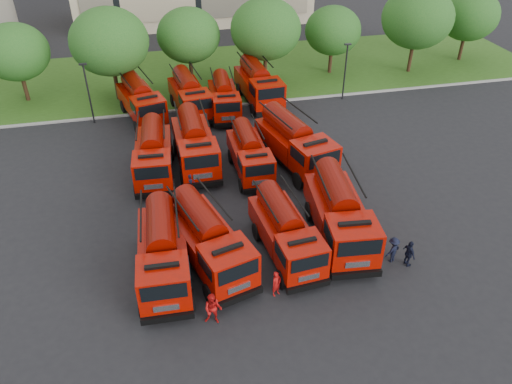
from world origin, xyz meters
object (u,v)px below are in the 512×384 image
fire_truck_1 (209,240)px  fire_truck_8 (141,100)px  fire_truck_6 (250,154)px  firefighter_1 (214,322)px  firefighter_5 (298,149)px  firefighter_2 (406,265)px  fire_truck_7 (295,143)px  fire_truck_11 (258,84)px  fire_truck_0 (163,252)px  fire_truck_2 (286,232)px  fire_truck_9 (189,95)px  firefighter_0 (276,294)px  fire_truck_4 (153,154)px  fire_truck_5 (195,143)px  firefighter_3 (391,261)px  fire_truck_3 (339,213)px  fire_truck_10 (224,98)px  firefighter_4 (191,192)px

fire_truck_1 → fire_truck_8: size_ratio=1.02×
fire_truck_6 → firefighter_1: size_ratio=3.58×
fire_truck_1 → firefighter_5: size_ratio=5.10×
firefighter_1 → firefighter_2: firefighter_1 is taller
fire_truck_7 → fire_truck_11: 11.15m
fire_truck_11 → firefighter_2: 23.03m
fire_truck_0 → fire_truck_2: size_ratio=1.05×
fire_truck_1 → fire_truck_9: bearing=70.5°
firefighter_2 → firefighter_0: bearing=86.3°
fire_truck_4 → fire_truck_0: bearing=-86.7°
fire_truck_2 → firefighter_0: size_ratio=4.64×
fire_truck_5 → firefighter_3: size_ratio=4.77×
fire_truck_1 → fire_truck_11: 21.52m
fire_truck_9 → firefighter_2: (9.31, -21.96, -1.63)m
firefighter_5 → fire_truck_6: bearing=52.9°
fire_truck_1 → firefighter_0: 4.58m
fire_truck_0 → firefighter_2: size_ratio=4.49×
fire_truck_8 → fire_truck_9: (4.08, 0.21, -0.01)m
fire_truck_5 → fire_truck_1: bearing=-93.8°
firefighter_2 → fire_truck_5: bearing=29.2°
fire_truck_6 → fire_truck_11: 11.85m
fire_truck_3 → fire_truck_8: (-10.48, 18.67, -0.12)m
firefighter_2 → fire_truck_7: bearing=7.0°
fire_truck_3 → fire_truck_4: 13.72m
firefighter_0 → fire_truck_2: bearing=40.2°
firefighter_2 → fire_truck_11: bearing=-0.0°
fire_truck_11 → fire_truck_3: bearing=-93.1°
fire_truck_8 → fire_truck_10: size_ratio=1.12×
fire_truck_10 → firefighter_5: fire_truck_10 is taller
fire_truck_1 → fire_truck_4: bearing=87.4°
fire_truck_0 → firefighter_1: fire_truck_0 is taller
fire_truck_8 → firefighter_4: fire_truck_8 is taller
fire_truck_8 → firefighter_3: (12.71, -21.23, -1.64)m
fire_truck_1 → fire_truck_10: (4.01, 18.53, -0.16)m
fire_truck_4 → firefighter_0: 14.20m
fire_truck_2 → fire_truck_5: 11.36m
fire_truck_0 → firefighter_1: 4.57m
firefighter_2 → fire_truck_8: bearing=23.9°
fire_truck_8 → firefighter_5: 13.98m
fire_truck_3 → firefighter_0: bearing=-136.1°
fire_truck_1 → fire_truck_5: bearing=71.0°
fire_truck_5 → fire_truck_8: bearing=111.3°
fire_truck_0 → firefighter_0: size_ratio=4.89×
fire_truck_7 → firefighter_4: (-7.67, -1.93, -1.79)m
fire_truck_6 → firefighter_0: 12.04m
firefighter_3 → firefighter_4: size_ratio=1.02×
fire_truck_5 → firefighter_1: fire_truck_5 is taller
fire_truck_9 → fire_truck_5: bearing=-100.8°
fire_truck_0 → firefighter_5: (10.90, 11.64, -1.65)m
fire_truck_0 → fire_truck_1: size_ratio=0.95×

